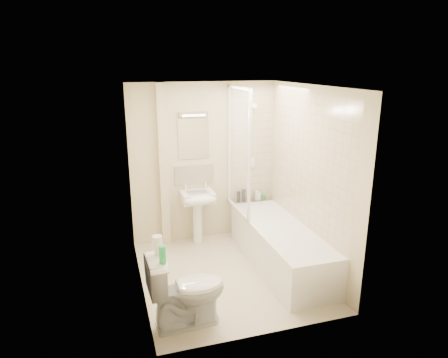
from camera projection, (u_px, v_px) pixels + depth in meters
name	position (u px, v px, depth m)	size (l,w,h in m)	color
floor	(228.00, 274.00, 5.21)	(2.50, 2.50, 0.00)	beige
wall_back	(204.00, 163.00, 6.02)	(2.20, 0.02, 2.40)	beige
wall_left	(137.00, 195.00, 4.57)	(0.02, 2.50, 2.40)	beige
wall_right	(309.00, 179.00, 5.18)	(0.02, 2.50, 2.40)	beige
ceiling	(229.00, 86.00, 4.54)	(2.20, 2.50, 0.02)	white
tile_back	(251.00, 146.00, 6.16)	(0.70, 0.01, 1.75)	beige
tile_right	(308.00, 162.00, 5.16)	(0.01, 2.10, 1.75)	beige
pipe_boxing	(163.00, 167.00, 5.80)	(0.12, 0.12, 2.40)	beige
splashback	(194.00, 175.00, 6.02)	(0.60, 0.01, 0.30)	beige
mirror	(194.00, 139.00, 5.87)	(0.46, 0.01, 0.60)	white
strip_light	(193.00, 114.00, 5.74)	(0.42, 0.07, 0.07)	silver
bathtub	(280.00, 245.00, 5.38)	(0.70, 2.10, 0.55)	white
shower_screen	(238.00, 151.00, 5.65)	(0.04, 0.92, 1.80)	white
shower_fixture	(252.00, 138.00, 6.08)	(0.10, 0.16, 0.99)	white
pedestal_sink	(198.00, 203.00, 5.92)	(0.48, 0.46, 0.93)	white
bottle_black_a	(239.00, 197.00, 6.25)	(0.05, 0.05, 0.18)	black
bottle_black_b	(244.00, 195.00, 6.27)	(0.06, 0.06, 0.20)	black
bottle_blue	(249.00, 197.00, 6.30)	(0.05, 0.05, 0.13)	navy
bottle_cream	(257.00, 196.00, 6.34)	(0.06, 0.06, 0.15)	beige
bottle_white_b	(259.00, 196.00, 6.35)	(0.05, 0.05, 0.13)	white
bottle_green	(264.00, 197.00, 6.38)	(0.06, 0.06, 0.08)	green
toilet	(187.00, 290.00, 4.12)	(0.81, 0.48, 0.81)	white
toilet_roll_lower	(159.00, 250.00, 4.00)	(0.10, 0.10, 0.10)	white
toilet_roll_upper	(157.00, 241.00, 3.97)	(0.10, 0.10, 0.10)	white
green_bottle	(162.00, 254.00, 3.81)	(0.07, 0.07, 0.18)	green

